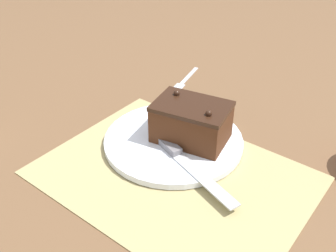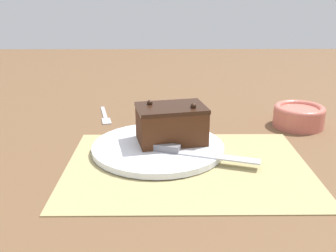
{
  "view_description": "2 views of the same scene",
  "coord_description": "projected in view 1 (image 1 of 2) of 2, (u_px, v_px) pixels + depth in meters",
  "views": [
    {
      "loc": [
        0.32,
        -0.43,
        0.46
      ],
      "look_at": [
        -0.07,
        0.07,
        0.04
      ],
      "focal_mm": 42.0,
      "sensor_mm": 36.0,
      "label": 1
    },
    {
      "loc": [
        -0.04,
        -0.68,
        0.32
      ],
      "look_at": [
        -0.04,
        0.11,
        0.04
      ],
      "focal_mm": 42.0,
      "sensor_mm": 36.0,
      "label": 2
    }
  ],
  "objects": [
    {
      "name": "cake_plate",
      "position": [
        173.0,
        140.0,
        0.77
      ],
      "size": [
        0.27,
        0.27,
        0.01
      ],
      "color": "white",
      "rests_on": "placemat_woven"
    },
    {
      "name": "placemat_woven",
      "position": [
        174.0,
        175.0,
        0.7
      ],
      "size": [
        0.46,
        0.34,
        0.0
      ],
      "primitive_type": "cube",
      "color": "tan",
      "rests_on": "ground_plane"
    },
    {
      "name": "chocolate_cake",
      "position": [
        191.0,
        122.0,
        0.75
      ],
      "size": [
        0.16,
        0.12,
        0.09
      ],
      "rotation": [
        0.0,
        0.0,
        0.21
      ],
      "color": "#472614",
      "rests_on": "cake_plate"
    },
    {
      "name": "dessert_fork",
      "position": [
        184.0,
        81.0,
        1.0
      ],
      "size": [
        0.05,
        0.15,
        0.01
      ],
      "rotation": [
        0.0,
        0.0,
        3.37
      ],
      "color": "#B7BABF",
      "rests_on": "ground_plane"
    },
    {
      "name": "ground_plane",
      "position": [
        174.0,
        176.0,
        0.7
      ],
      "size": [
        3.0,
        3.0,
        0.0
      ],
      "primitive_type": "plane",
      "color": "brown"
    },
    {
      "name": "serving_knife",
      "position": [
        179.0,
        155.0,
        0.71
      ],
      "size": [
        0.22,
        0.09,
        0.01
      ],
      "rotation": [
        0.0,
        0.0,
        4.39
      ],
      "color": "slate",
      "rests_on": "cake_plate"
    }
  ]
}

